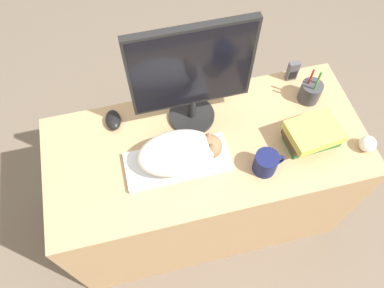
{
  "coord_description": "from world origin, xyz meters",
  "views": [
    {
      "loc": [
        -0.25,
        -0.45,
        2.1
      ],
      "look_at": [
        -0.07,
        0.29,
        0.81
      ],
      "focal_mm": 35.0,
      "sensor_mm": 36.0,
      "label": 1
    }
  ],
  "objects": [
    {
      "name": "phone",
      "position": [
        0.47,
        0.56,
        0.8
      ],
      "size": [
        0.05,
        0.03,
        0.1
      ],
      "color": "#4C4C51",
      "rests_on": "desk"
    },
    {
      "name": "ground_plane",
      "position": [
        0.0,
        0.0,
        0.0
      ],
      "size": [
        12.0,
        12.0,
        0.0
      ],
      "primitive_type": "plane",
      "color": "#6B5B4C"
    },
    {
      "name": "cat",
      "position": [
        -0.12,
        0.25,
        0.84
      ],
      "size": [
        0.34,
        0.19,
        0.13
      ],
      "color": "white",
      "rests_on": "keyboard"
    },
    {
      "name": "pen_cup",
      "position": [
        0.5,
        0.43,
        0.8
      ],
      "size": [
        0.09,
        0.09,
        0.2
      ],
      "color": "#38383D",
      "rests_on": "desk"
    },
    {
      "name": "keyboard",
      "position": [
        -0.14,
        0.25,
        0.76
      ],
      "size": [
        0.42,
        0.17,
        0.02
      ],
      "color": "silver",
      "rests_on": "desk"
    },
    {
      "name": "computer_mouse",
      "position": [
        -0.37,
        0.51,
        0.77
      ],
      "size": [
        0.07,
        0.1,
        0.04
      ],
      "color": "black",
      "rests_on": "desk"
    },
    {
      "name": "monitor",
      "position": [
        -0.03,
        0.46,
        1.04
      ],
      "size": [
        0.48,
        0.2,
        0.51
      ],
      "color": "black",
      "rests_on": "desk"
    },
    {
      "name": "desk",
      "position": [
        0.0,
        0.3,
        0.37
      ],
      "size": [
        1.36,
        0.61,
        0.75
      ],
      "color": "tan",
      "rests_on": "ground_plane"
    },
    {
      "name": "coffee_mug",
      "position": [
        0.2,
        0.15,
        0.8
      ],
      "size": [
        0.13,
        0.09,
        0.1
      ],
      "color": "#141947",
      "rests_on": "desk"
    },
    {
      "name": "book_stack",
      "position": [
        0.42,
        0.22,
        0.81
      ],
      "size": [
        0.23,
        0.18,
        0.11
      ],
      "color": "#2D6B38",
      "rests_on": "desk"
    },
    {
      "name": "baseball",
      "position": [
        0.63,
        0.13,
        0.78
      ],
      "size": [
        0.07,
        0.07,
        0.07
      ],
      "color": "silver",
      "rests_on": "desk"
    }
  ]
}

